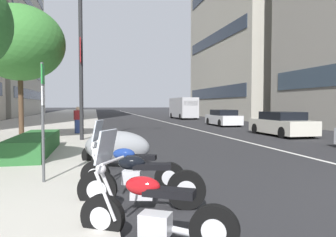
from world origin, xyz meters
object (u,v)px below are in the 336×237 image
street_lamp_with_banners (89,37)px  street_tree_far_plaza (20,43)px  motorcycle_second_in_row (116,147)px  motorcycle_under_tarp (140,184)px  motorcycle_mid_row (152,212)px  motorcycle_nearest_camera (130,170)px  delivery_van_ahead (183,108)px  car_approaching_light (282,124)px  car_far_down_avenue (223,118)px  parking_sign_by_curb (43,107)px  pedestrian_on_plaza (78,120)px

street_lamp_with_banners → street_tree_far_plaza: 3.03m
motorcycle_second_in_row → street_tree_far_plaza: (6.27, 3.82, 3.96)m
motorcycle_under_tarp → street_tree_far_plaza: 11.64m
motorcycle_mid_row → street_lamp_with_banners: (11.48, 0.92, 4.47)m
street_lamp_with_banners → street_tree_far_plaza: street_lamp_with_banners is taller
motorcycle_mid_row → motorcycle_second_in_row: size_ratio=0.89×
motorcycle_nearest_camera → delivery_van_ahead: (32.33, -10.12, 0.97)m
motorcycle_under_tarp → motorcycle_mid_row: bearing=101.8°
motorcycle_nearest_camera → car_approaching_light: 14.02m
street_tree_far_plaza → motorcycle_mid_row: bearing=-161.3°
motorcycle_nearest_camera → car_far_down_avenue: bearing=-97.4°
car_approaching_light → parking_sign_by_curb: parking_sign_by_curb is taller
motorcycle_nearest_camera → delivery_van_ahead: bearing=-87.1°
car_far_down_avenue → street_lamp_with_banners: 15.39m
motorcycle_mid_row → street_tree_far_plaza: bearing=-41.3°
motorcycle_under_tarp → motorcycle_second_in_row: (3.87, 0.16, 0.14)m
parking_sign_by_curb → street_tree_far_plaza: bearing=14.6°
motorcycle_under_tarp → street_tree_far_plaza: street_tree_far_plaza is taller
street_lamp_with_banners → pedestrian_on_plaza: size_ratio=5.21×
motorcycle_mid_row → car_approaching_light: 16.02m
parking_sign_by_curb → pedestrian_on_plaza: bearing=-0.5°
car_far_down_avenue → street_lamp_with_banners: street_lamp_with_banners is taller
street_tree_far_plaza → street_lamp_with_banners: bearing=-92.4°
motorcycle_nearest_camera → street_lamp_with_banners: 9.94m
motorcycle_mid_row → street_tree_far_plaza: size_ratio=0.31×
motorcycle_nearest_camera → parking_sign_by_curb: (0.57, 1.75, 1.29)m
motorcycle_mid_row → motorcycle_nearest_camera: bearing=-60.1°
motorcycle_under_tarp → delivery_van_ahead: bearing=-92.8°
delivery_van_ahead → street_tree_far_plaza: 27.45m
motorcycle_mid_row → street_tree_far_plaza: street_tree_far_plaza is taller
car_far_down_avenue → pedestrian_on_plaza: pedestrian_on_plaza is taller
motorcycle_nearest_camera → street_lamp_with_banners: (8.83, 0.93, 4.46)m
car_approaching_light → street_lamp_with_banners: street_lamp_with_banners is taller
street_tree_far_plaza → car_approaching_light: bearing=-85.7°
car_far_down_avenue → parking_sign_by_curb: bearing=148.5°
car_approaching_light → street_tree_far_plaza: 14.32m
motorcycle_mid_row → delivery_van_ahead: 36.43m
parking_sign_by_curb → street_lamp_with_banners: street_lamp_with_banners is taller
street_lamp_with_banners → street_tree_far_plaza: size_ratio=1.31×
motorcycle_second_in_row → street_lamp_with_banners: (6.14, 0.82, 4.34)m
motorcycle_mid_row → motorcycle_second_in_row: (5.34, 0.11, 0.13)m
car_far_down_avenue → street_tree_far_plaza: bearing=126.7°
motorcycle_nearest_camera → delivery_van_ahead: 33.89m
motorcycle_mid_row → motorcycle_under_tarp: bearing=-62.2°
delivery_van_ahead → parking_sign_by_curb: 33.91m
motorcycle_second_in_row → motorcycle_nearest_camera: bearing=116.3°
motorcycle_nearest_camera → motorcycle_under_tarp: bearing=112.8°
motorcycle_mid_row → parking_sign_by_curb: 3.89m
motorcycle_mid_row → pedestrian_on_plaza: bearing=-53.8°
pedestrian_on_plaza → street_tree_far_plaza: bearing=128.3°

